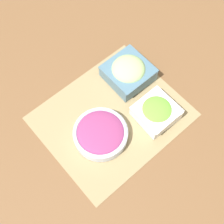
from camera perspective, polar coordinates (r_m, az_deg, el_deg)
name	(u,v)px	position (r m, az deg, el deg)	size (l,w,h in m)	color
ground_plane	(112,117)	(1.03, 0.00, -0.83)	(3.00, 3.00, 0.00)	brown
placemat	(112,116)	(1.03, 0.00, -0.78)	(0.45, 0.38, 0.00)	#937F56
lettuce_bowl	(156,112)	(1.01, 8.08, 0.02)	(0.13, 0.13, 0.06)	white
cucumber_bowl	(128,72)	(1.07, 2.99, 7.39)	(0.15, 0.15, 0.08)	slate
onion_bowl	(101,133)	(0.97, -2.10, -3.90)	(0.17, 0.17, 0.05)	silver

